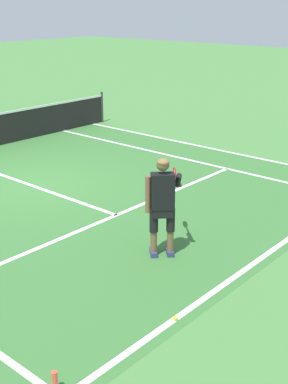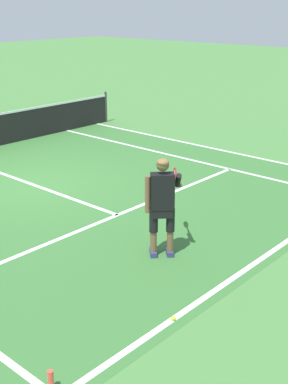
# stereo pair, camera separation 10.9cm
# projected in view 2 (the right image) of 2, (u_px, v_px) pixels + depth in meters

# --- Properties ---
(ground_plane) EXTENTS (80.00, 80.00, 0.00)m
(ground_plane) POSITION_uv_depth(u_px,v_px,m) (32.00, 184.00, 12.23)
(ground_plane) COLOR #477F3D
(court_inner_surface) EXTENTS (10.98, 9.93, 0.00)m
(court_inner_surface) POSITION_uv_depth(u_px,v_px,m) (65.00, 196.00, 11.49)
(court_inner_surface) COLOR #387033
(court_inner_surface) RESTS_ON ground
(line_baseline) EXTENTS (10.98, 0.10, 0.01)m
(line_baseline) POSITION_uv_depth(u_px,v_px,m) (254.00, 264.00, 8.51)
(line_baseline) COLOR white
(line_baseline) RESTS_ON ground
(line_service) EXTENTS (8.23, 0.10, 0.01)m
(line_service) POSITION_uv_depth(u_px,v_px,m) (117.00, 215.00, 10.47)
(line_service) COLOR white
(line_service) RESTS_ON ground
(line_centre_service) EXTENTS (0.10, 6.40, 0.01)m
(line_centre_service) POSITION_uv_depth(u_px,v_px,m) (22.00, 181.00, 12.47)
(line_centre_service) COLOR white
(line_centre_service) RESTS_ON ground
(line_singles_right) EXTENTS (0.10, 9.53, 0.01)m
(line_singles_right) POSITION_uv_depth(u_px,v_px,m) (179.00, 157.00, 14.37)
(line_singles_right) COLOR white
(line_singles_right) RESTS_ON ground
(line_doubles_right) EXTENTS (0.10, 9.53, 0.01)m
(line_doubles_right) POSITION_uv_depth(u_px,v_px,m) (208.00, 147.00, 15.33)
(line_doubles_right) COLOR white
(line_doubles_right) RESTS_ON ground
(tennis_player) EXTENTS (1.15, 0.75, 1.71)m
(tennis_player) POSITION_uv_depth(u_px,v_px,m) (163.00, 200.00, 8.49)
(tennis_player) COLOR navy
(tennis_player) RESTS_ON ground
(tennis_ball_near_feet) EXTENTS (0.07, 0.07, 0.07)m
(tennis_ball_near_feet) POSITION_uv_depth(u_px,v_px,m) (173.00, 318.00, 6.99)
(tennis_ball_near_feet) COLOR #CCE02D
(tennis_ball_near_feet) RESTS_ON ground
(water_bottle) EXTENTS (0.07, 0.07, 0.25)m
(water_bottle) POSITION_uv_depth(u_px,v_px,m) (51.00, 380.00, 5.72)
(water_bottle) COLOR #E04C38
(water_bottle) RESTS_ON ground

